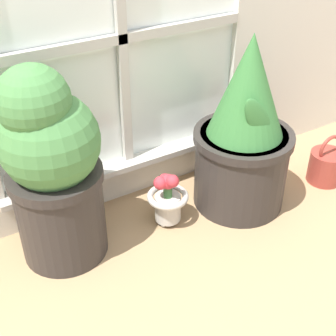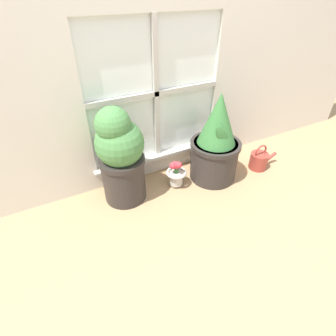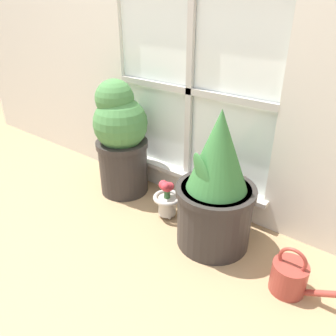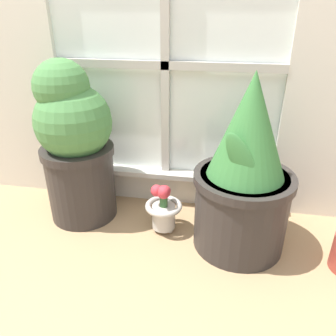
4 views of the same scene
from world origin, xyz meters
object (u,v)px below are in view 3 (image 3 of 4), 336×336
at_px(potted_plant_left, 121,138).
at_px(watering_can, 290,277).
at_px(potted_plant_right, 216,189).
at_px(flower_vase, 167,199).

bearing_deg(potted_plant_left, watering_can, -8.56).
bearing_deg(potted_plant_right, flower_vase, 174.20).
distance_m(potted_plant_right, watering_can, 0.50).
relative_size(flower_vase, watering_can, 0.87).
bearing_deg(watering_can, potted_plant_right, 169.35).
height_order(potted_plant_right, watering_can, potted_plant_right).
relative_size(potted_plant_right, flower_vase, 3.04).
xyz_separation_m(potted_plant_right, flower_vase, (-0.33, 0.03, -0.20)).
xyz_separation_m(potted_plant_right, watering_can, (0.43, -0.08, -0.24)).
xyz_separation_m(flower_vase, watering_can, (0.75, -0.11, -0.04)).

